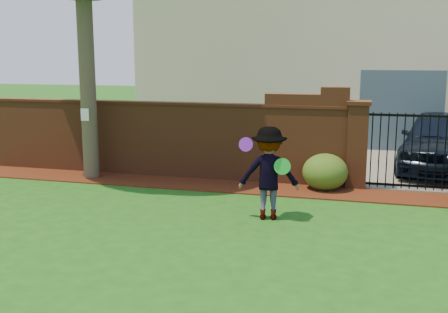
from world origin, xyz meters
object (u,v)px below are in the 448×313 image
(frisbee_purple, at_px, (246,144))
(frisbee_green, at_px, (282,166))
(car, at_px, (439,142))
(man, at_px, (268,174))

(frisbee_purple, relative_size, frisbee_green, 0.87)
(car, xyz_separation_m, frisbee_purple, (-3.69, -5.08, 0.58))
(man, bearing_deg, frisbee_green, 142.08)
(man, xyz_separation_m, frisbee_green, (0.26, -0.15, 0.17))
(car, xyz_separation_m, man, (-3.31, -4.97, 0.07))
(car, relative_size, frisbee_purple, 17.68)
(frisbee_green, bearing_deg, frisbee_purple, 176.24)
(frisbee_purple, xyz_separation_m, frisbee_green, (0.64, -0.04, -0.34))
(car, distance_m, frisbee_green, 5.96)
(car, relative_size, man, 2.68)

